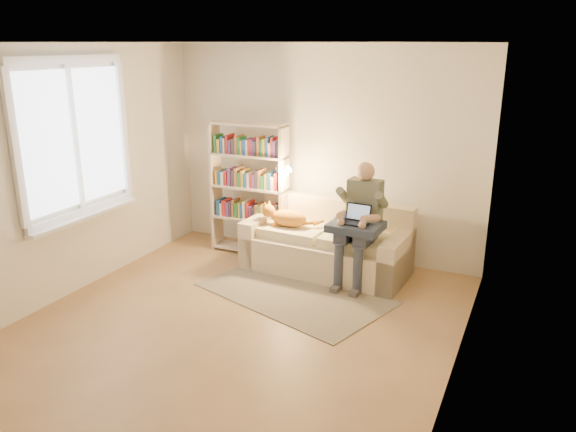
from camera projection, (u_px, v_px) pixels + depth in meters
The scene contains 14 objects.
floor at pixel (234, 328), 5.34m from camera, with size 4.50×4.50×0.00m, color olive.
ceiling at pixel (225, 42), 4.57m from camera, with size 4.00×4.50×0.02m, color white.
wall_left at pixel (61, 175), 5.75m from camera, with size 0.02×4.50×2.60m, color silver.
wall_right at pixel (464, 226), 4.15m from camera, with size 0.02×4.50×2.60m, color silver.
wall_back at pixel (323, 153), 6.90m from camera, with size 4.00×0.02×2.60m, color silver.
wall_front at pixel (16, 296), 3.00m from camera, with size 4.00×0.02×2.60m, color silver.
window at pixel (79, 165), 5.88m from camera, with size 0.12×1.52×1.69m.
sofa at pixel (327, 246), 6.63m from camera, with size 1.94×0.94×0.81m.
person at pixel (360, 217), 6.17m from camera, with size 0.40×0.61×1.36m.
cat at pixel (288, 217), 6.63m from camera, with size 0.68×0.25×0.25m.
blanket at pixel (353, 226), 6.10m from camera, with size 0.56×0.46×0.08m, color #242E3F.
laptop at pixel (354, 218), 6.08m from camera, with size 0.29×0.25×0.24m.
bookshelf at pixel (249, 182), 7.01m from camera, with size 1.12×0.30×1.68m.
rug at pixel (295, 293), 6.07m from camera, with size 1.99×1.17×0.01m, color gray.
Camera 1 is at (2.47, -4.13, 2.60)m, focal length 35.00 mm.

